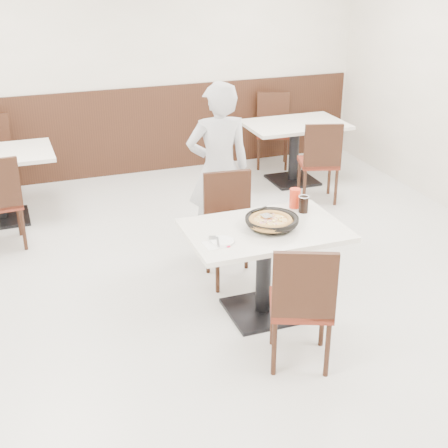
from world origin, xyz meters
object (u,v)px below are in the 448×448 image
object	(u,v)px
chair_far	(233,231)
bg_chair_right_far	(273,131)
main_table	(264,271)
cola_glass	(304,205)
pizza_pan	(272,223)
side_plate	(222,241)
pizza	(270,222)
chair_near	(301,302)
bg_table_right	(294,153)
bg_chair_right_near	(318,161)
diner_person	(219,169)
red_cup	(295,198)

from	to	relation	value
chair_far	bg_chair_right_far	distance (m)	3.18
main_table	cola_glass	world-z (taller)	cola_glass
pizza_pan	side_plate	world-z (taller)	pizza_pan
chair_far	main_table	bearing A→B (deg)	99.01
pizza	bg_chair_right_far	bearing A→B (deg)	65.47
main_table	chair_near	size ratio (longest dim) A/B	1.26
main_table	pizza	xyz separation A→B (m)	(0.03, -0.04, 0.44)
chair_near	bg_table_right	bearing A→B (deg)	87.56
pizza_pan	bg_chair_right_near	xyz separation A→B (m)	(1.51, 2.06, -0.32)
main_table	cola_glass	bearing A→B (deg)	23.29
chair_far	bg_chair_right_near	xyz separation A→B (m)	(1.59, 1.45, 0.00)
chair_near	side_plate	bearing A→B (deg)	147.95
pizza	bg_table_right	xyz separation A→B (m)	(1.54, 2.74, -0.44)
main_table	bg_chair_right_near	xyz separation A→B (m)	(1.56, 2.04, 0.10)
cola_glass	chair_far	bearing A→B (deg)	137.31
main_table	pizza	distance (m)	0.44
diner_person	bg_chair_right_far	bearing A→B (deg)	-119.64
main_table	bg_table_right	bearing A→B (deg)	59.76
pizza	chair_near	bearing A→B (deg)	-93.28
chair_far	pizza_pan	size ratio (longest dim) A/B	2.49
bg_table_right	bg_chair_right_near	xyz separation A→B (m)	(-0.01, -0.65, 0.10)
chair_near	bg_chair_right_near	world-z (taller)	same
red_cup	diner_person	bearing A→B (deg)	110.21
red_cup	bg_chair_right_near	bearing A→B (deg)	56.27
bg_chair_right_far	cola_glass	bearing A→B (deg)	92.81
pizza_pan	bg_chair_right_far	xyz separation A→B (m)	(1.52, 3.35, -0.32)
red_cup	bg_table_right	distance (m)	2.71
chair_far	bg_table_right	distance (m)	2.65
chair_near	diner_person	xyz separation A→B (m)	(0.06, 1.87, 0.34)
main_table	side_plate	size ratio (longest dim) A/B	6.98
chair_far	diner_person	size ratio (longest dim) A/B	0.58
pizza_pan	cola_glass	world-z (taller)	cola_glass
diner_person	bg_chair_right_near	world-z (taller)	diner_person
chair_near	red_cup	bearing A→B (deg)	89.96
cola_glass	red_cup	bearing A→B (deg)	99.94
pizza_pan	diner_person	xyz separation A→B (m)	(0.01, 1.22, 0.03)
chair_near	diner_person	bearing A→B (deg)	110.77
main_table	bg_table_right	xyz separation A→B (m)	(1.57, 2.70, 0.00)
bg_chair_right_near	red_cup	bearing A→B (deg)	-107.04
cola_glass	pizza_pan	bearing A→B (deg)	-152.17
chair_near	side_plate	distance (m)	0.72
bg_chair_right_far	pizza	bearing A→B (deg)	88.37
pizza	bg_table_right	size ratio (longest dim) A/B	0.28
main_table	pizza_pan	size ratio (longest dim) A/B	3.15
chair_near	pizza	distance (m)	0.71
main_table	pizza_pan	distance (m)	0.42
chair_far	diner_person	bearing A→B (deg)	-92.86
side_plate	red_cup	world-z (taller)	red_cup
bg_chair_right_near	bg_chair_right_far	world-z (taller)	same
side_plate	bg_table_right	xyz separation A→B (m)	(1.96, 2.82, -0.38)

